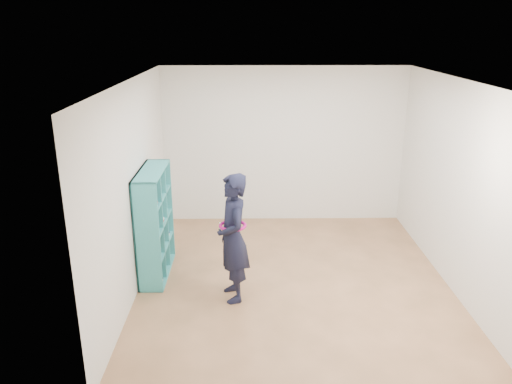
{
  "coord_description": "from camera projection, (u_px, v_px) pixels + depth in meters",
  "views": [
    {
      "loc": [
        -0.58,
        -5.85,
        3.22
      ],
      "look_at": [
        -0.49,
        0.3,
        1.15
      ],
      "focal_mm": 35.0,
      "sensor_mm": 36.0,
      "label": 1
    }
  ],
  "objects": [
    {
      "name": "wall_front",
      "position": [
        321.0,
        274.0,
        4.03
      ],
      "size": [
        4.0,
        0.02,
        2.6
      ],
      "primitive_type": "cube",
      "color": "white",
      "rests_on": "floor"
    },
    {
      "name": "wall_right",
      "position": [
        457.0,
        187.0,
        6.19
      ],
      "size": [
        0.02,
        4.5,
        2.6
      ],
      "primitive_type": "cube",
      "color": "white",
      "rests_on": "floor"
    },
    {
      "name": "wall_left",
      "position": [
        134.0,
        188.0,
        6.13
      ],
      "size": [
        0.02,
        4.5,
        2.6
      ],
      "primitive_type": "cube",
      "color": "white",
      "rests_on": "floor"
    },
    {
      "name": "floor",
      "position": [
        293.0,
        281.0,
        6.58
      ],
      "size": [
        4.5,
        4.5,
        0.0
      ],
      "primitive_type": "plane",
      "color": "brown",
      "rests_on": "ground"
    },
    {
      "name": "bookshelf",
      "position": [
        153.0,
        225.0,
        6.58
      ],
      "size": [
        0.32,
        1.09,
        1.45
      ],
      "color": "teal",
      "rests_on": "floor"
    },
    {
      "name": "wall_back",
      "position": [
        284.0,
        146.0,
        8.29
      ],
      "size": [
        4.0,
        0.02,
        2.6
      ],
      "primitive_type": "cube",
      "color": "white",
      "rests_on": "floor"
    },
    {
      "name": "smartphone",
      "position": [
        220.0,
        228.0,
        5.97
      ],
      "size": [
        0.04,
        0.09,
        0.14
      ],
      "rotation": [
        0.27,
        0.0,
        0.3
      ],
      "color": "silver",
      "rests_on": "person"
    },
    {
      "name": "person",
      "position": [
        233.0,
        238.0,
        5.95
      ],
      "size": [
        0.51,
        0.66,
        1.59
      ],
      "rotation": [
        0.0,
        0.0,
        -1.32
      ],
      "color": "black",
      "rests_on": "floor"
    },
    {
      "name": "ceiling",
      "position": [
        299.0,
        81.0,
        5.74
      ],
      "size": [
        4.5,
        4.5,
        0.0
      ],
      "primitive_type": "plane",
      "color": "white",
      "rests_on": "wall_back"
    }
  ]
}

